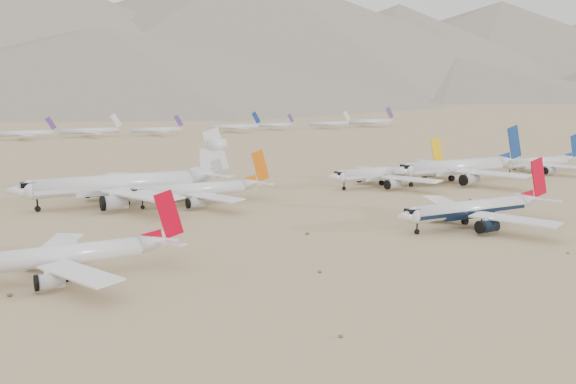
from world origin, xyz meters
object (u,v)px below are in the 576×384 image
Objects in this scene: second_airliner at (67,255)px; row2_white_trijet at (127,183)px; main_airliner at (476,209)px; row2_navy_widebody at (460,167)px.

row2_white_trijet reaches higher than second_airliner.
main_airliner is at bearing -45.36° from row2_white_trijet.
main_airliner is 100.57m from second_airliner.
row2_navy_widebody is at bearing 20.76° from second_airliner.
main_airliner is 0.75× the size of row2_white_trijet.
main_airliner is 77.22m from row2_navy_widebody.
second_airliner is 75.81m from row2_white_trijet.
second_airliner is 0.75× the size of row2_navy_widebody.
second_airliner is at bearing 178.49° from main_airliner.
row2_white_trijet is (-121.18, 13.37, 0.76)m from row2_navy_widebody.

